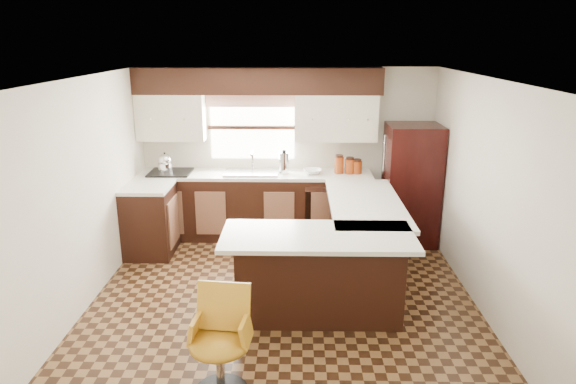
{
  "coord_description": "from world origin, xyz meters",
  "views": [
    {
      "loc": [
        0.16,
        -5.11,
        2.78
      ],
      "look_at": [
        0.05,
        0.45,
        1.11
      ],
      "focal_mm": 32.0,
      "sensor_mm": 36.0,
      "label": 1
    }
  ],
  "objects_px": {
    "peninsula_return": "(319,276)",
    "bar_chair": "(219,345)",
    "refrigerator": "(411,185)",
    "peninsula_long": "(359,241)"
  },
  "relations": [
    {
      "from": "peninsula_return",
      "to": "bar_chair",
      "type": "xyz_separation_m",
      "value": [
        -0.83,
        -1.24,
        -0.0
      ]
    },
    {
      "from": "peninsula_return",
      "to": "refrigerator",
      "type": "bearing_deg",
      "value": 57.26
    },
    {
      "from": "peninsula_long",
      "to": "refrigerator",
      "type": "xyz_separation_m",
      "value": [
        0.82,
        1.12,
        0.38
      ]
    },
    {
      "from": "refrigerator",
      "to": "bar_chair",
      "type": "bearing_deg",
      "value": -123.23
    },
    {
      "from": "peninsula_long",
      "to": "refrigerator",
      "type": "height_order",
      "value": "refrigerator"
    },
    {
      "from": "peninsula_long",
      "to": "bar_chair",
      "type": "bearing_deg",
      "value": -121.59
    },
    {
      "from": "peninsula_return",
      "to": "refrigerator",
      "type": "distance_m",
      "value": 2.52
    },
    {
      "from": "refrigerator",
      "to": "bar_chair",
      "type": "relative_size",
      "value": 1.86
    },
    {
      "from": "bar_chair",
      "to": "peninsula_return",
      "type": "bearing_deg",
      "value": 62.23
    },
    {
      "from": "refrigerator",
      "to": "bar_chair",
      "type": "height_order",
      "value": "refrigerator"
    }
  ]
}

